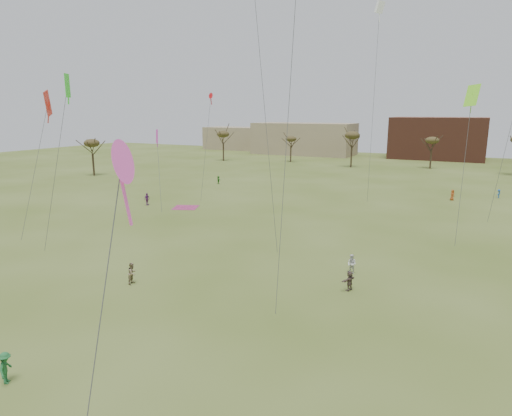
% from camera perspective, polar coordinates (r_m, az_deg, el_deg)
% --- Properties ---
extents(ground, '(260.00, 260.00, 0.00)m').
position_cam_1_polar(ground, '(31.06, -10.42, -14.27)').
color(ground, '#45571B').
rests_on(ground, ground).
extents(flyer_near_center, '(1.15, 1.26, 1.70)m').
position_cam_1_polar(flyer_near_center, '(27.57, -29.39, -17.40)').
color(flyer_near_center, '#216532').
rests_on(flyer_near_center, ground).
extents(spectator_fore_b, '(0.79, 0.95, 1.78)m').
position_cam_1_polar(spectator_fore_b, '(37.95, -15.55, -8.04)').
color(spectator_fore_b, '#8D7859').
rests_on(spectator_fore_b, ground).
extents(spectator_fore_c, '(0.99, 1.55, 1.60)m').
position_cam_1_polar(spectator_fore_c, '(36.02, 11.88, -9.11)').
color(spectator_fore_c, brown).
rests_on(spectator_fore_c, ground).
extents(spectator_mid_d, '(0.54, 1.12, 1.84)m').
position_cam_1_polar(spectator_mid_d, '(68.43, -13.78, 1.12)').
color(spectator_mid_d, '#813786').
rests_on(spectator_mid_d, ground).
extents(spectator_mid_e, '(0.99, 0.88, 1.68)m').
position_cam_1_polar(spectator_mid_e, '(39.70, 12.16, -7.01)').
color(spectator_mid_e, silver).
rests_on(spectator_mid_e, ground).
extents(flyer_far_a, '(1.37, 1.30, 1.55)m').
position_cam_1_polar(flyer_far_a, '(86.34, -4.83, 3.60)').
color(flyer_far_a, '#3A812B').
rests_on(flyer_far_a, ground).
extents(flyer_far_b, '(0.86, 0.99, 1.71)m').
position_cam_1_polar(flyer_far_b, '(76.64, 23.83, 1.54)').
color(flyer_far_b, '#AC4C1D').
rests_on(flyer_far_b, ground).
extents(flyer_far_c, '(0.83, 1.04, 1.41)m').
position_cam_1_polar(flyer_far_c, '(82.00, 28.63, 1.62)').
color(flyer_far_c, '#22579D').
rests_on(flyer_far_c, ground).
extents(blanket_plum, '(4.45, 4.45, 0.03)m').
position_cam_1_polar(blanket_plum, '(65.76, -9.00, 0.06)').
color(blanket_plum, '#A23265').
rests_on(blanket_plum, ground).
extents(kites_aloft, '(51.46, 55.82, 26.90)m').
position_cam_1_polar(kites_aloft, '(47.22, 6.95, 21.28)').
color(kites_aloft, red).
rests_on(kites_aloft, ground).
extents(tree_line, '(117.44, 49.32, 8.91)m').
position_cam_1_polar(tree_line, '(103.16, 15.87, 8.13)').
color(tree_line, '#3A2B1E').
rests_on(tree_line, ground).
extents(building_tan, '(32.00, 14.00, 10.00)m').
position_cam_1_polar(building_tan, '(146.74, 6.16, 8.82)').
color(building_tan, '#937F60').
rests_on(building_tan, ground).
extents(building_brick, '(26.00, 16.00, 12.00)m').
position_cam_1_polar(building_brick, '(142.58, 22.27, 8.28)').
color(building_brick, brown).
rests_on(building_brick, ground).
extents(building_tan_west, '(20.00, 12.00, 8.00)m').
position_cam_1_polar(building_tan_west, '(165.98, -2.80, 8.92)').
color(building_tan_west, '#937F60').
rests_on(building_tan_west, ground).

